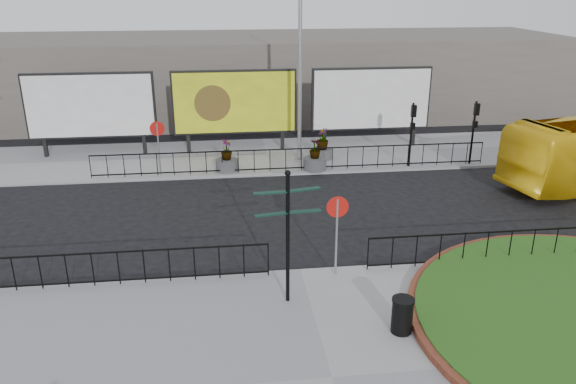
{
  "coord_description": "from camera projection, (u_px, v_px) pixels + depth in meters",
  "views": [
    {
      "loc": [
        -2.18,
        -14.95,
        8.35
      ],
      "look_at": [
        -0.1,
        2.34,
        1.75
      ],
      "focal_mm": 35.0,
      "sensor_mm": 36.0,
      "label": 1
    }
  ],
  "objects": [
    {
      "name": "pavement_near",
      "position": [
        332.0,
        379.0,
        12.42
      ],
      "size": [
        30.0,
        10.0,
        0.12
      ],
      "primitive_type": "cube",
      "color": "gray",
      "rests_on": "ground"
    },
    {
      "name": "building_backdrop",
      "position": [
        253.0,
        75.0,
        36.62
      ],
      "size": [
        40.0,
        10.0,
        5.0
      ],
      "primitive_type": "cube",
      "color": "#5E5852",
      "rests_on": "ground"
    },
    {
      "name": "pavement_far",
      "position": [
        267.0,
        156.0,
        28.2
      ],
      "size": [
        44.0,
        6.0,
        0.12
      ],
      "primitive_type": "cube",
      "color": "gray",
      "rests_on": "ground"
    },
    {
      "name": "planter_a",
      "position": [
        227.0,
        160.0,
        25.64
      ],
      "size": [
        1.05,
        1.05,
        1.48
      ],
      "color": "#4C4C4F",
      "rests_on": "pavement_far"
    },
    {
      "name": "railing_near_right",
      "position": [
        510.0,
        246.0,
        17.3
      ],
      "size": [
        9.0,
        0.1,
        1.1
      ],
      "primitive_type": null,
      "color": "black",
      "rests_on": "pavement_near"
    },
    {
      "name": "lamp_post",
      "position": [
        300.0,
        62.0,
        25.76
      ],
      "size": [
        0.74,
        0.18,
        9.23
      ],
      "color": "gray",
      "rests_on": "pavement_far"
    },
    {
      "name": "planter_b",
      "position": [
        315.0,
        160.0,
        25.83
      ],
      "size": [
        1.06,
        1.06,
        1.46
      ],
      "color": "#4C4C4F",
      "rests_on": "pavement_far"
    },
    {
      "name": "litter_bin",
      "position": [
        402.0,
        315.0,
        13.86
      ],
      "size": [
        0.56,
        0.56,
        0.93
      ],
      "color": "black",
      "rests_on": "pavement_near"
    },
    {
      "name": "billboard_left",
      "position": [
        90.0,
        106.0,
        27.25
      ],
      "size": [
        6.2,
        0.31,
        4.1
      ],
      "color": "black",
      "rests_on": "pavement_far"
    },
    {
      "name": "speed_sign_far",
      "position": [
        158.0,
        137.0,
        24.58
      ],
      "size": [
        0.64,
        0.07,
        2.47
      ],
      "color": "gray",
      "rests_on": "pavement_far"
    },
    {
      "name": "signal_pole_b",
      "position": [
        475.0,
        123.0,
        26.08
      ],
      "size": [
        0.22,
        0.26,
        3.0
      ],
      "color": "black",
      "rests_on": "pavement_far"
    },
    {
      "name": "fingerpost_sign",
      "position": [
        288.0,
        225.0,
        14.58
      ],
      "size": [
        1.76,
        0.49,
        3.76
      ],
      "rotation": [
        0.0,
        0.0,
        0.07
      ],
      "color": "black",
      "rests_on": "pavement_near"
    },
    {
      "name": "ground",
      "position": [
        300.0,
        272.0,
        17.09
      ],
      "size": [
        90.0,
        90.0,
        0.0
      ],
      "primitive_type": "plane",
      "color": "black",
      "rests_on": "ground"
    },
    {
      "name": "speed_sign_near",
      "position": [
        337.0,
        218.0,
        16.15
      ],
      "size": [
        0.64,
        0.07,
        2.47
      ],
      "color": "gray",
      "rests_on": "pavement_near"
    },
    {
      "name": "signal_pole_a",
      "position": [
        412.0,
        125.0,
        25.74
      ],
      "size": [
        0.22,
        0.26,
        3.0
      ],
      "color": "black",
      "rests_on": "pavement_far"
    },
    {
      "name": "railing_far",
      "position": [
        294.0,
        159.0,
        25.59
      ],
      "size": [
        18.0,
        0.1,
        1.1
      ],
      "primitive_type": null,
      "color": "black",
      "rests_on": "pavement_far"
    },
    {
      "name": "planter_c",
      "position": [
        322.0,
        147.0,
        27.34
      ],
      "size": [
        0.94,
        0.94,
        1.55
      ],
      "color": "#4C4C4F",
      "rests_on": "pavement_far"
    },
    {
      "name": "billboard_mid",
      "position": [
        235.0,
        103.0,
        28.04
      ],
      "size": [
        6.2,
        0.31,
        4.1
      ],
      "color": "black",
      "rests_on": "pavement_far"
    },
    {
      "name": "railing_near_left",
      "position": [
        93.0,
        269.0,
        15.9
      ],
      "size": [
        10.0,
        0.1,
        1.1
      ],
      "primitive_type": null,
      "color": "black",
      "rests_on": "pavement_near"
    },
    {
      "name": "billboard_right",
      "position": [
        371.0,
        99.0,
        28.82
      ],
      "size": [
        6.2,
        0.31,
        4.1
      ],
      "color": "black",
      "rests_on": "pavement_far"
    }
  ]
}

